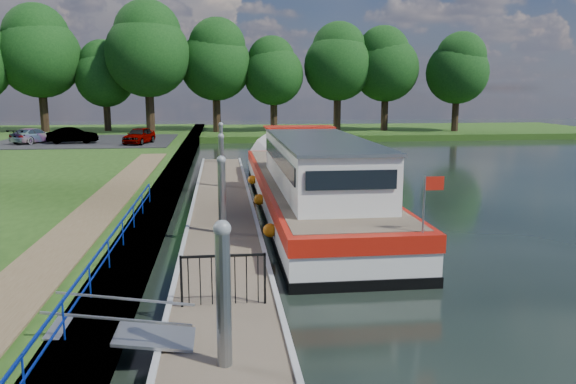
{
  "coord_description": "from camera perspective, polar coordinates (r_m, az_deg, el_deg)",
  "views": [
    {
      "loc": [
        0.02,
        -9.48,
        5.07
      ],
      "look_at": [
        2.36,
        10.17,
        1.4
      ],
      "focal_mm": 35.0,
      "sensor_mm": 36.0,
      "label": 1
    }
  ],
  "objects": [
    {
      "name": "blue_fence",
      "position": [
        13.33,
        -18.6,
        -6.43
      ],
      "size": [
        0.04,
        18.04,
        0.72
      ],
      "color": "#0C2DBF",
      "rests_on": "riverbank"
    },
    {
      "name": "footpath",
      "position": [
        18.53,
        -20.42,
        -3.49
      ],
      "size": [
        1.6,
        40.0,
        0.05
      ],
      "primitive_type": "cube",
      "color": "brown",
      "rests_on": "riverbank"
    },
    {
      "name": "horizon_trees",
      "position": [
        58.26,
        -8.6,
        13.22
      ],
      "size": [
        54.38,
        10.03,
        12.87
      ],
      "color": "#332316",
      "rests_on": "ground"
    },
    {
      "name": "mooring_piles",
      "position": [
        22.8,
        -6.73,
        0.86
      ],
      "size": [
        0.3,
        27.3,
        3.55
      ],
      "color": "gray",
      "rests_on": "ground"
    },
    {
      "name": "car_b",
      "position": [
        47.02,
        -21.03,
        5.39
      ],
      "size": [
        3.79,
        1.55,
        1.22
      ],
      "primitive_type": "imported",
      "rotation": [
        0.0,
        0.0,
        1.64
      ],
      "color": "#999999",
      "rests_on": "carpark"
    },
    {
      "name": "car_c",
      "position": [
        48.56,
        -24.46,
        5.25
      ],
      "size": [
        3.15,
        4.31,
        1.16
      ],
      "primitive_type": "imported",
      "rotation": [
        0.0,
        0.0,
        2.71
      ],
      "color": "#999999",
      "rests_on": "carpark"
    },
    {
      "name": "pontoon",
      "position": [
        23.01,
        -6.67,
        -1.83
      ],
      "size": [
        2.5,
        30.0,
        0.56
      ],
      "color": "brown",
      "rests_on": "ground"
    },
    {
      "name": "carpark",
      "position": [
        48.93,
        -19.83,
        4.88
      ],
      "size": [
        14.0,
        12.0,
        0.06
      ],
      "primitive_type": "cube",
      "color": "black",
      "rests_on": "riverbank"
    },
    {
      "name": "gate_panel",
      "position": [
        12.32,
        -6.59,
        -8.11
      ],
      "size": [
        1.85,
        0.05,
        1.15
      ],
      "color": "black",
      "rests_on": "ground"
    },
    {
      "name": "far_bank",
      "position": [
        62.82,
        4.27,
        6.12
      ],
      "size": [
        60.0,
        18.0,
        0.6
      ],
      "primitive_type": "cube",
      "color": "#204112",
      "rests_on": "ground"
    },
    {
      "name": "ground",
      "position": [
        10.75,
        -6.39,
        -17.69
      ],
      "size": [
        160.0,
        160.0,
        0.0
      ],
      "primitive_type": "plane",
      "color": "black",
      "rests_on": "ground"
    },
    {
      "name": "bank_edge",
      "position": [
        25.06,
        -12.54,
        -0.52
      ],
      "size": [
        1.1,
        90.0,
        0.78
      ],
      "primitive_type": "cube",
      "color": "#473D2D",
      "rests_on": "ground"
    },
    {
      "name": "car_a",
      "position": [
        45.06,
        -14.89,
        5.57
      ],
      "size": [
        2.39,
        3.99,
        1.27
      ],
      "primitive_type": "imported",
      "rotation": [
        0.0,
        0.0,
        -0.25
      ],
      "color": "#999999",
      "rests_on": "carpark"
    },
    {
      "name": "gangway",
      "position": [
        11.09,
        -16.36,
        -13.57
      ],
      "size": [
        2.58,
        1.0,
        0.92
      ],
      "color": "#A5A8AD",
      "rests_on": "ground"
    },
    {
      "name": "barge",
      "position": [
        24.16,
        1.83,
        1.01
      ],
      "size": [
        4.36,
        21.15,
        4.78
      ],
      "color": "black",
      "rests_on": "ground"
    }
  ]
}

